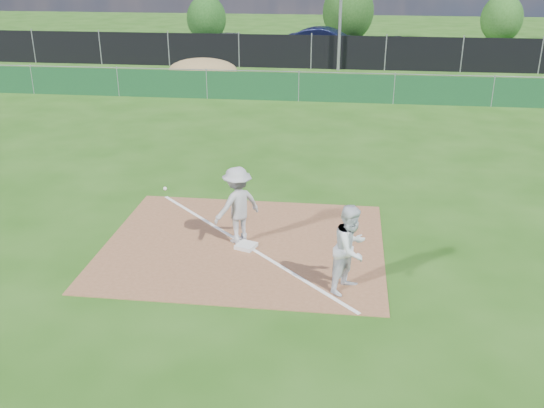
% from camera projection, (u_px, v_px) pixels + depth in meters
% --- Properties ---
extents(ground, '(90.00, 90.00, 0.00)m').
position_uv_depth(ground, '(287.00, 133.00, 21.42)').
color(ground, '#1F4A10').
rests_on(ground, ground).
extents(infield_dirt, '(6.00, 5.00, 0.02)m').
position_uv_depth(infield_dirt, '(244.00, 245.00, 13.17)').
color(infield_dirt, brown).
rests_on(infield_dirt, ground).
extents(foul_line, '(5.01, 5.01, 0.01)m').
position_uv_depth(foul_line, '(244.00, 244.00, 13.16)').
color(foul_line, white).
rests_on(foul_line, infield_dirt).
extents(green_fence, '(44.00, 0.05, 1.20)m').
position_uv_depth(green_fence, '(299.00, 87.00, 25.77)').
color(green_fence, '#103B1C').
rests_on(green_fence, ground).
extents(dirt_mound, '(3.38, 2.60, 1.17)m').
position_uv_depth(dirt_mound, '(203.00, 70.00, 29.56)').
color(dirt_mound, olive).
rests_on(dirt_mound, ground).
extents(black_fence, '(46.00, 0.04, 1.80)m').
position_uv_depth(black_fence, '(311.00, 52.00, 32.99)').
color(black_fence, black).
rests_on(black_fence, ground).
extents(parking_lot, '(46.00, 9.00, 0.01)m').
position_uv_depth(parking_lot, '(316.00, 55.00, 37.92)').
color(parking_lot, black).
rests_on(parking_lot, ground).
extents(first_base, '(0.49, 0.49, 0.08)m').
position_uv_depth(first_base, '(246.00, 246.00, 13.00)').
color(first_base, silver).
rests_on(first_base, infield_dirt).
extents(play_at_first, '(2.19, 1.22, 1.71)m').
position_uv_depth(play_at_first, '(237.00, 205.00, 12.99)').
color(play_at_first, '#B0B0B2').
rests_on(play_at_first, infield_dirt).
extents(runner, '(0.98, 1.05, 1.71)m').
position_uv_depth(runner, '(351.00, 249.00, 11.12)').
color(runner, silver).
rests_on(runner, ground).
extents(car_left, '(4.31, 2.49, 1.38)m').
position_uv_depth(car_left, '(235.00, 43.00, 37.83)').
color(car_left, '#929599').
rests_on(car_left, parking_lot).
extents(car_mid, '(5.25, 2.49, 1.66)m').
position_uv_depth(car_mid, '(327.00, 42.00, 37.29)').
color(car_mid, black).
rests_on(car_mid, parking_lot).
extents(car_right, '(4.68, 3.11, 1.26)m').
position_uv_depth(car_right, '(428.00, 49.00, 35.80)').
color(car_right, black).
rests_on(car_right, parking_lot).
extents(tree_left, '(2.73, 2.73, 3.24)m').
position_uv_depth(tree_left, '(206.00, 19.00, 42.13)').
color(tree_left, '#382316').
rests_on(tree_left, ground).
extents(tree_mid, '(3.51, 3.51, 4.16)m').
position_uv_depth(tree_mid, '(348.00, 12.00, 41.80)').
color(tree_mid, '#382316').
rests_on(tree_mid, ground).
extents(tree_right, '(2.82, 2.82, 3.34)m').
position_uv_depth(tree_right, '(502.00, 19.00, 41.54)').
color(tree_right, '#382316').
rests_on(tree_right, ground).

